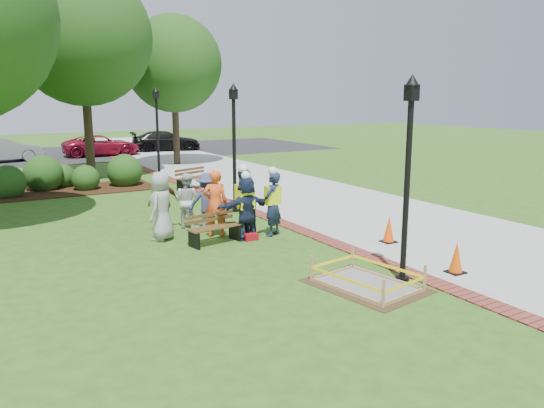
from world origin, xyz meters
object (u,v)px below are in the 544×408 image
hivis_worker_a (246,206)px  hivis_worker_c (243,201)px  bench_near (215,234)px  lamp_near (408,164)px  wet_concrete_pad (366,275)px  hivis_worker_b (273,202)px  cone_front (456,258)px

hivis_worker_a → hivis_worker_c: size_ratio=0.94×
bench_near → lamp_near: 5.62m
wet_concrete_pad → hivis_worker_c: (-0.30, 4.94, 0.75)m
lamp_near → hivis_worker_c: (-1.16, 5.09, -1.50)m
wet_concrete_pad → hivis_worker_b: bearing=85.2°
bench_near → lamp_near: lamp_near is taller
wet_concrete_pad → cone_front: cone_front is taller
hivis_worker_a → hivis_worker_b: bearing=-1.4°
wet_concrete_pad → bench_near: 4.71m
hivis_worker_b → bench_near: bearing=178.8°
lamp_near → hivis_worker_b: (-0.49, 4.61, -1.52)m
bench_near → hivis_worker_b: size_ratio=0.79×
bench_near → hivis_worker_b: bearing=-1.2°
bench_near → hivis_worker_b: (1.75, -0.04, 0.71)m
lamp_near → hivis_worker_a: lamp_near is taller
lamp_near → hivis_worker_c: lamp_near is taller
cone_front → wet_concrete_pad: bearing=170.3°
hivis_worker_a → hivis_worker_b: hivis_worker_b is taller
wet_concrete_pad → cone_front: (2.21, -0.38, 0.12)m
lamp_near → hivis_worker_a: bearing=105.8°
wet_concrete_pad → bench_near: bench_near is taller
hivis_worker_a → bench_near: bearing=179.0°
wet_concrete_pad → hivis_worker_c: 5.01m
hivis_worker_a → lamp_near: bearing=-74.2°
hivis_worker_a → hivis_worker_c: 0.48m
cone_front → bench_near: bearing=126.4°
hivis_worker_a → hivis_worker_b: size_ratio=0.97×
hivis_worker_c → wet_concrete_pad: bearing=-86.6°
wet_concrete_pad → hivis_worker_b: size_ratio=1.31×
bench_near → cone_front: bench_near is taller
bench_near → cone_front: bearing=-53.6°
cone_front → lamp_near: (-1.35, 0.23, 2.13)m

